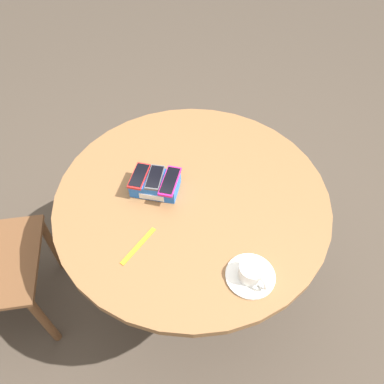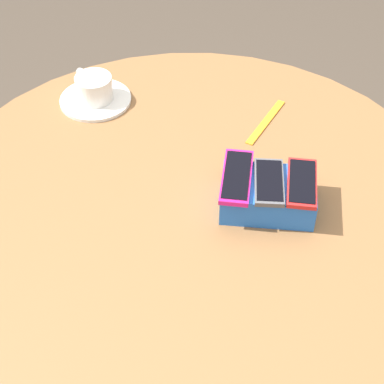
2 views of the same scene
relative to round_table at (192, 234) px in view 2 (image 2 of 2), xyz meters
The scene contains 8 objects.
round_table is the anchor object (origin of this frame).
phone_box 0.19m from the round_table, behind, with size 0.19×0.14×0.06m.
phone_red 0.26m from the round_table, 169.80° to the right, with size 0.07×0.13×0.01m.
phone_gray 0.22m from the round_table, behind, with size 0.08×0.13×0.01m.
phone_magenta 0.18m from the round_table, 167.97° to the right, with size 0.07×0.15×0.01m.
saucer 0.40m from the round_table, 38.83° to the right, with size 0.16×0.16×0.01m, color silver.
coffee_cup 0.41m from the round_table, 38.79° to the right, with size 0.10×0.08×0.06m.
lanyard_strap 0.30m from the round_table, 107.47° to the right, with size 0.17×0.02×0.00m, color orange.
Camera 2 is at (-0.25, 0.83, 1.58)m, focal length 60.00 mm.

